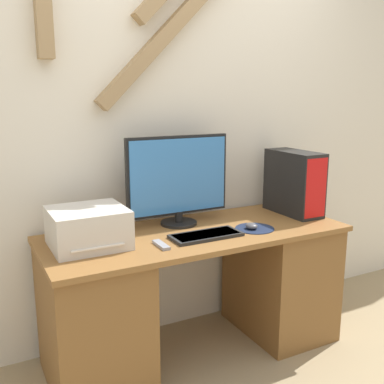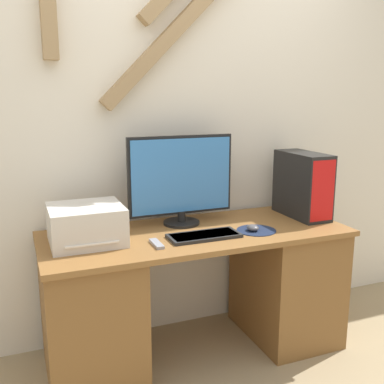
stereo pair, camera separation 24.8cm
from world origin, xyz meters
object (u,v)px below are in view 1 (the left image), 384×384
printer (88,228)px  monitor (178,179)px  mouse (252,226)px  keyboard (206,235)px  computer_tower (294,183)px  remote_control (161,245)px

printer → monitor: bearing=13.6°
mouse → keyboard: bearing=179.6°
monitor → computer_tower: monitor is taller
keyboard → mouse: (0.30, -0.00, 0.01)m
remote_control → mouse: bearing=2.6°
monitor → printer: (-0.58, -0.14, -0.18)m
printer → remote_control: 0.38m
remote_control → computer_tower: bearing=11.0°
monitor → printer: bearing=-166.4°
monitor → printer: 0.62m
monitor → printer: size_ratio=1.70×
monitor → keyboard: monitor is taller
computer_tower → printer: computer_tower is taller
monitor → computer_tower: size_ratio=1.56×
printer → remote_control: (0.32, -0.18, -0.09)m
mouse → remote_control: bearing=-177.4°
computer_tower → printer: size_ratio=1.09×
monitor → mouse: (0.32, -0.29, -0.25)m
keyboard → remote_control: (-0.28, -0.03, -0.00)m
keyboard → printer: 0.63m
keyboard → computer_tower: (0.75, 0.17, 0.19)m
mouse → printer: 0.92m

